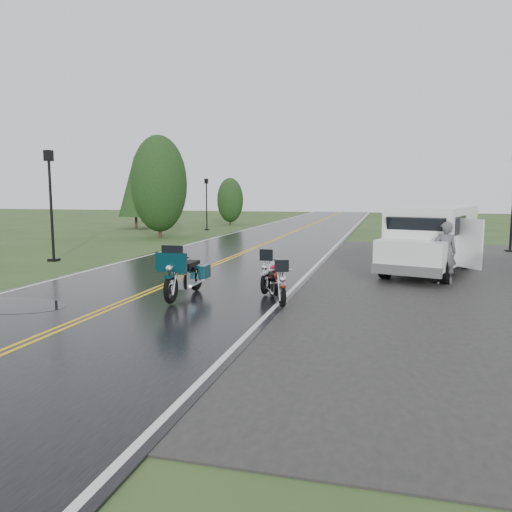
{
  "coord_description": "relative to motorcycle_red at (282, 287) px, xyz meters",
  "views": [
    {
      "loc": [
        6.39,
        -11.51,
        2.79
      ],
      "look_at": [
        2.8,
        2.0,
        1.0
      ],
      "focal_mm": 35.0,
      "sensor_mm": 36.0,
      "label": 1
    }
  ],
  "objects": [
    {
      "name": "van_white",
      "position": [
        2.34,
        5.06,
        0.62
      ],
      "size": [
        3.93,
        6.39,
        2.35
      ],
      "primitive_type": null,
      "rotation": [
        0.0,
        0.0,
        -0.3
      ],
      "color": "white",
      "rests_on": "ground"
    },
    {
      "name": "road",
      "position": [
        -4.0,
        10.11,
        -0.54
      ],
      "size": [
        8.0,
        100.0,
        0.04
      ],
      "primitive_type": "cube",
      "color": "black",
      "rests_on": "ground"
    },
    {
      "name": "motorcycle_red",
      "position": [
        0.0,
        0.0,
        0.0
      ],
      "size": [
        1.37,
        2.02,
        1.12
      ],
      "primitive_type": null,
      "rotation": [
        0.0,
        0.0,
        0.39
      ],
      "color": "#541009",
      "rests_on": "ground"
    },
    {
      "name": "motorcycle_teal",
      "position": [
        -2.73,
        -0.3,
        0.16
      ],
      "size": [
        0.94,
        2.46,
        1.44
      ],
      "primitive_type": null,
      "rotation": [
        0.0,
        0.0,
        0.02
      ],
      "color": "#042A31",
      "rests_on": "ground"
    },
    {
      "name": "lamp_post_near_left",
      "position": [
        -10.77,
        5.96,
        1.69
      ],
      "size": [
        0.39,
        0.39,
        4.5
      ],
      "primitive_type": null,
      "color": "black",
      "rests_on": "ground"
    },
    {
      "name": "motorcycle_silver",
      "position": [
        -0.76,
        1.4,
        0.04
      ],
      "size": [
        0.85,
        2.06,
        1.2
      ],
      "primitive_type": null,
      "rotation": [
        0.0,
        0.0,
        -0.05
      ],
      "color": "#979A9E",
      "rests_on": "ground"
    },
    {
      "name": "lamp_post_far_left",
      "position": [
        -10.58,
        23.25,
        1.35
      ],
      "size": [
        0.33,
        0.33,
        3.83
      ],
      "primitive_type": null,
      "color": "black",
      "rests_on": "ground"
    },
    {
      "name": "person_at_van",
      "position": [
        4.06,
        4.41,
        0.39
      ],
      "size": [
        0.75,
        0.54,
        1.9
      ],
      "primitive_type": "imported",
      "rotation": [
        0.0,
        0.0,
        3.28
      ],
      "color": "#535358",
      "rests_on": "ground"
    },
    {
      "name": "pine_left_far",
      "position": [
        -16.41,
        23.37,
        2.16
      ],
      "size": [
        2.61,
        2.61,
        5.44
      ],
      "primitive_type": null,
      "color": "#1E3D19",
      "rests_on": "ground"
    },
    {
      "name": "ground",
      "position": [
        -4.0,
        0.11,
        -0.56
      ],
      "size": [
        120.0,
        120.0,
        0.0
      ],
      "primitive_type": "plane",
      "color": "#2D471E",
      "rests_on": "ground"
    },
    {
      "name": "tree_left_far",
      "position": [
        -10.72,
        29.35,
        1.15
      ],
      "size": [
        2.23,
        2.23,
        3.43
      ],
      "primitive_type": null,
      "color": "#1E3D19",
      "rests_on": "ground"
    },
    {
      "name": "tree_left_mid",
      "position": [
        -11.22,
        16.75,
        2.11
      ],
      "size": [
        3.42,
        3.42,
        5.34
      ],
      "primitive_type": null,
      "color": "#1E3D19",
      "rests_on": "ground"
    }
  ]
}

